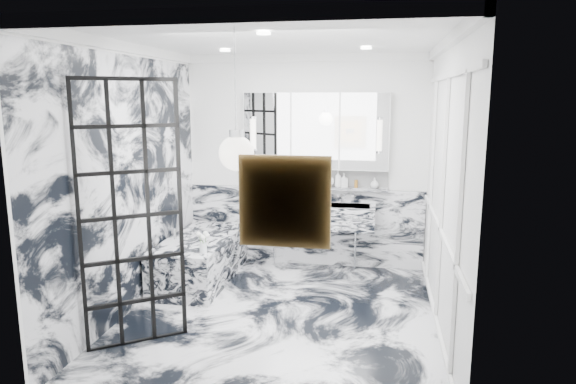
% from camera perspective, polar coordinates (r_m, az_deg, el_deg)
% --- Properties ---
extents(floor, '(3.60, 3.60, 0.00)m').
position_cam_1_polar(floor, '(5.52, -1.03, -13.60)').
color(floor, silver).
rests_on(floor, ground).
extents(ceiling, '(3.60, 3.60, 0.00)m').
position_cam_1_polar(ceiling, '(5.07, -1.13, 16.67)').
color(ceiling, white).
rests_on(ceiling, wall_back).
extents(wall_back, '(3.60, 0.00, 3.60)m').
position_cam_1_polar(wall_back, '(6.87, 1.90, 3.35)').
color(wall_back, white).
rests_on(wall_back, floor).
extents(wall_front, '(3.60, 0.00, 3.60)m').
position_cam_1_polar(wall_front, '(3.40, -7.10, -4.14)').
color(wall_front, white).
rests_on(wall_front, floor).
extents(wall_left, '(0.00, 3.60, 3.60)m').
position_cam_1_polar(wall_left, '(5.65, -17.21, 1.32)').
color(wall_left, white).
rests_on(wall_left, floor).
extents(wall_right, '(0.00, 3.60, 3.60)m').
position_cam_1_polar(wall_right, '(5.05, 17.02, 0.29)').
color(wall_right, white).
rests_on(wall_right, floor).
extents(marble_clad_back, '(3.18, 0.05, 1.05)m').
position_cam_1_polar(marble_clad_back, '(7.01, 1.83, -3.79)').
color(marble_clad_back, silver).
rests_on(marble_clad_back, floor).
extents(marble_clad_left, '(0.02, 3.56, 2.68)m').
position_cam_1_polar(marble_clad_left, '(5.65, -17.04, 0.72)').
color(marble_clad_left, silver).
rests_on(marble_clad_left, floor).
extents(panel_molding, '(0.03, 3.40, 2.30)m').
position_cam_1_polar(panel_molding, '(5.06, 16.73, -0.82)').
color(panel_molding, white).
rests_on(panel_molding, floor).
extents(soap_bottle_a, '(0.10, 0.10, 0.21)m').
position_cam_1_polar(soap_bottle_a, '(6.76, 5.58, 1.45)').
color(soap_bottle_a, '#8C5919').
rests_on(soap_bottle_a, ledge).
extents(soap_bottle_b, '(0.11, 0.11, 0.19)m').
position_cam_1_polar(soap_bottle_b, '(6.75, 6.24, 1.31)').
color(soap_bottle_b, '#4C4C51').
rests_on(soap_bottle_b, ledge).
extents(soap_bottle_c, '(0.11, 0.11, 0.14)m').
position_cam_1_polar(soap_bottle_c, '(6.74, 9.60, 0.99)').
color(soap_bottle_c, silver).
rests_on(soap_bottle_c, ledge).
extents(face_pot, '(0.15, 0.15, 0.15)m').
position_cam_1_polar(face_pot, '(6.77, 4.54, 1.21)').
color(face_pot, white).
rests_on(face_pot, ledge).
extents(amber_bottle, '(0.04, 0.04, 0.10)m').
position_cam_1_polar(amber_bottle, '(6.75, 7.57, 0.91)').
color(amber_bottle, '#8C5919').
rests_on(amber_bottle, ledge).
extents(flower_vase, '(0.08, 0.08, 0.12)m').
position_cam_1_polar(flower_vase, '(5.80, -9.40, -6.12)').
color(flower_vase, silver).
rests_on(flower_vase, bathtub).
extents(crittall_door, '(0.74, 0.54, 2.41)m').
position_cam_1_polar(crittall_door, '(4.80, -16.99, -2.60)').
color(crittall_door, black).
rests_on(crittall_door, floor).
extents(artwork, '(0.50, 0.05, 0.50)m').
position_cam_1_polar(artwork, '(3.30, -0.38, -1.06)').
color(artwork, '#BA7C13').
rests_on(artwork, wall_front).
extents(pendant_light, '(0.26, 0.26, 0.26)m').
position_cam_1_polar(pendant_light, '(3.75, -5.75, 4.30)').
color(pendant_light, white).
rests_on(pendant_light, ceiling).
extents(trough_sink, '(1.60, 0.45, 0.30)m').
position_cam_1_polar(trough_sink, '(6.73, 2.82, -2.61)').
color(trough_sink, silver).
rests_on(trough_sink, wall_back).
extents(ledge, '(1.90, 0.14, 0.04)m').
position_cam_1_polar(ledge, '(6.82, 3.03, 0.48)').
color(ledge, silver).
rests_on(ledge, wall_back).
extents(subway_tile, '(1.90, 0.03, 0.23)m').
position_cam_1_polar(subway_tile, '(6.86, 3.11, 1.68)').
color(subway_tile, white).
rests_on(subway_tile, wall_back).
extents(mirror_cabinet, '(1.90, 0.16, 1.00)m').
position_cam_1_polar(mirror_cabinet, '(6.73, 3.10, 6.79)').
color(mirror_cabinet, white).
rests_on(mirror_cabinet, wall_back).
extents(sconce_left, '(0.07, 0.07, 0.40)m').
position_cam_1_polar(sconce_left, '(6.80, -3.93, 6.48)').
color(sconce_left, white).
rests_on(sconce_left, mirror_cabinet).
extents(sconce_right, '(0.07, 0.07, 0.40)m').
position_cam_1_polar(sconce_right, '(6.59, 10.12, 6.21)').
color(sconce_right, white).
rests_on(sconce_right, mirror_cabinet).
extents(bathtub, '(0.75, 1.65, 0.55)m').
position_cam_1_polar(bathtub, '(6.53, -9.69, -7.29)').
color(bathtub, silver).
rests_on(bathtub, floor).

